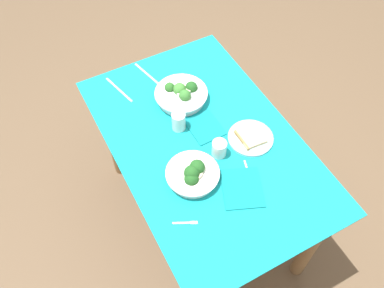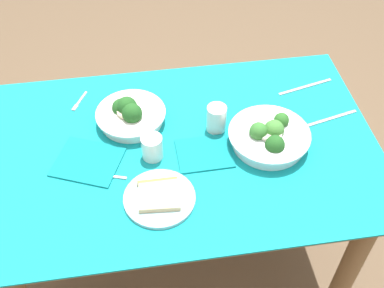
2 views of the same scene
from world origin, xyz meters
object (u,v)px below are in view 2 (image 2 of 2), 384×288
(water_glass_center, at_px, (152,147))
(table_knife_left, at_px, (329,119))
(broccoli_bowl_near, at_px, (130,114))
(table_knife_right, at_px, (305,87))
(fork_by_near_bowl, at_px, (110,176))
(water_glass_side, at_px, (216,118))
(fork_by_far_bowl, at_px, (79,102))
(napkin_folded_upper, at_px, (88,161))
(bread_side_plate, at_px, (159,197))
(napkin_folded_lower, at_px, (204,153))
(broccoli_bowl_far, at_px, (269,137))

(water_glass_center, bearing_deg, table_knife_left, -173.04)
(broccoli_bowl_near, bearing_deg, water_glass_center, 109.67)
(table_knife_right, bearing_deg, broccoli_bowl_near, 173.41)
(fork_by_near_bowl, distance_m, table_knife_left, 0.75)
(water_glass_side, height_order, table_knife_right, water_glass_side)
(fork_by_far_bowl, xyz_separation_m, fork_by_near_bowl, (-0.09, 0.35, 0.00))
(water_glass_side, bearing_deg, napkin_folded_upper, 11.57)
(fork_by_far_bowl, bearing_deg, table_knife_right, 113.56)
(bread_side_plate, distance_m, table_knife_right, 0.71)
(napkin_folded_lower, bearing_deg, napkin_folded_upper, -3.27)
(table_knife_left, xyz_separation_m, table_knife_right, (0.03, -0.17, 0.00))
(water_glass_center, xyz_separation_m, water_glass_side, (-0.22, -0.09, 0.01))
(fork_by_far_bowl, distance_m, napkin_folded_lower, 0.49)
(fork_by_near_bowl, bearing_deg, broccoli_bowl_far, -155.79)
(bread_side_plate, height_order, napkin_folded_upper, bread_side_plate)
(fork_by_near_bowl, height_order, table_knife_right, same)
(napkin_folded_upper, xyz_separation_m, napkin_folded_lower, (-0.36, 0.02, 0.00))
(water_glass_side, distance_m, table_knife_left, 0.39)
(fork_by_near_bowl, bearing_deg, fork_by_far_bowl, -57.57)
(bread_side_plate, height_order, fork_by_far_bowl, bread_side_plate)
(table_knife_right, bearing_deg, napkin_folded_upper, -176.66)
(broccoli_bowl_near, relative_size, bread_side_plate, 1.10)
(water_glass_center, distance_m, table_knife_left, 0.61)
(fork_by_far_bowl, bearing_deg, table_knife_left, 102.07)
(bread_side_plate, relative_size, napkin_folded_lower, 1.22)
(table_knife_right, distance_m, napkin_folded_lower, 0.49)
(broccoli_bowl_far, distance_m, fork_by_near_bowl, 0.51)
(broccoli_bowl_near, distance_m, bread_side_plate, 0.34)
(broccoli_bowl_far, relative_size, water_glass_side, 2.80)
(fork_by_near_bowl, bearing_deg, napkin_folded_lower, -153.42)
(broccoli_bowl_near, relative_size, fork_by_near_bowl, 2.45)
(fork_by_near_bowl, bearing_deg, table_knife_right, -138.93)
(table_knife_right, bearing_deg, water_glass_center, -170.82)
(water_glass_side, relative_size, napkin_folded_lower, 0.54)
(table_knife_right, xyz_separation_m, napkin_folded_lower, (0.41, 0.26, 0.00))
(napkin_folded_upper, relative_size, napkin_folded_lower, 1.14)
(broccoli_bowl_far, xyz_separation_m, napkin_folded_lower, (0.21, 0.01, -0.03))
(water_glass_side, distance_m, napkin_folded_upper, 0.43)
(water_glass_center, height_order, water_glass_side, water_glass_side)
(bread_side_plate, relative_size, water_glass_side, 2.27)
(broccoli_bowl_far, height_order, water_glass_side, same)
(broccoli_bowl_far, xyz_separation_m, bread_side_plate, (0.37, 0.17, -0.02))
(table_knife_right, bearing_deg, water_glass_side, -170.29)
(water_glass_center, distance_m, napkin_folded_lower, 0.17)
(broccoli_bowl_far, bearing_deg, bread_side_plate, 24.20)
(fork_by_far_bowl, height_order, fork_by_near_bowl, same)
(water_glass_center, xyz_separation_m, table_knife_right, (-0.57, -0.25, -0.04))
(bread_side_plate, distance_m, napkin_folded_lower, 0.22)
(broccoli_bowl_near, relative_size, napkin_folded_upper, 1.18)
(broccoli_bowl_far, relative_size, table_knife_left, 1.20)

